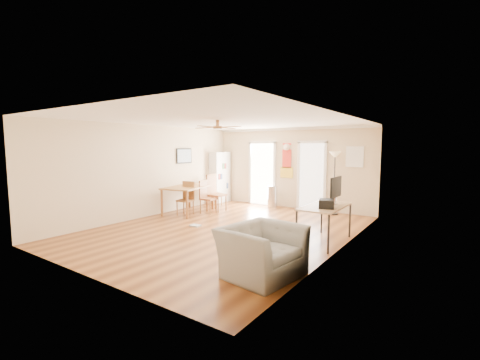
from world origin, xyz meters
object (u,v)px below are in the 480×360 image
Objects in this scene: dining_chair_near at (185,199)px; torchiere_lamp at (334,183)px; computer_desk at (325,224)px; bookshelf at (220,177)px; dining_chair_right_a at (217,193)px; armchair at (262,251)px; trash_can at (272,197)px; printer at (326,204)px; dining_chair_right_b at (208,197)px; dining_chair_far at (215,192)px; dining_table at (188,199)px; wastebasket_a at (289,229)px; wastebasket_b at (274,232)px.

torchiere_lamp is (3.55, 2.53, 0.44)m from dining_chair_near.
torchiere_lamp is at bearing 105.02° from computer_desk.
bookshelf is 1.60× the size of dining_chair_right_a.
trash_can is at bearing 35.88° from armchair.
dining_chair_right_a is 1.17× the size of dining_chair_near.
trash_can is 4.30m from printer.
dining_chair_near is (-0.39, -0.58, -0.01)m from dining_chair_right_b.
trash_can is 2.08× the size of printer.
torchiere_lamp reaches higher than trash_can.
dining_chair_right_a reaches higher than dining_chair_far.
dining_chair_right_b is 2.24m from trash_can.
bookshelf reaches higher than dining_chair_right_b.
dining_table is at bearing -75.75° from bookshelf.
dining_chair_far is at bearing 22.88° from dining_chair_right_b.
wastebasket_a is at bearing 24.26° from armchair.
dining_chair_near reaches higher than armchair.
dining_table is 0.35m from dining_chair_near.
bookshelf is 4.99m from wastebasket_b.
bookshelf is 2.05m from dining_chair_right_b.
dining_chair_far is (-0.28, 1.72, -0.03)m from dining_chair_near.
computer_desk is (4.60, -2.07, -0.06)m from dining_chair_far.
torchiere_lamp is 1.56× the size of armchair.
trash_can is 5.75m from armchair.
computer_desk is 5.11× the size of wastebasket_a.
trash_can is (1.12, 1.94, -0.14)m from dining_chair_right_b.
dining_chair_far is 5.27m from printer.
dining_chair_right_a is at bearing 54.94° from armchair.
dining_chair_right_b is at bearing 46.35° from dining_chair_near.
dining_chair_right_a is 1.91m from trash_can.
printer is at bearing -74.16° from torchiere_lamp.
wastebasket_a is (3.50, -0.30, -0.34)m from dining_chair_near.
dining_chair_far is at bearing 89.17° from dining_chair_near.
torchiere_lamp is at bearing 25.52° from dining_chair_near.
dining_chair_right_a is (0.95, -1.37, -0.34)m from bookshelf.
dining_chair_near is 3.28× the size of wastebasket_b.
torchiere_lamp is (2.05, 0.01, 0.57)m from trash_can.
wastebasket_a is (-0.94, 0.28, -0.72)m from printer.
dining_chair_right_a reaches higher than computer_desk.
dining_chair_far reaches higher than trash_can.
computer_desk is (4.89, -2.70, -0.51)m from bookshelf.
printer reaches higher than armchair.
bookshelf is at bearing 101.02° from dining_table.
computer_desk is 4.93× the size of wastebasket_b.
dining_chair_right_b is (0.95, -1.77, -0.41)m from bookshelf.
trash_can reaches higher than wastebasket_a.
wastebasket_a is (3.66, -0.61, -0.26)m from dining_table.
wastebasket_a is at bearing -91.10° from torchiere_lamp.
wastebasket_a is (3.78, -2.03, -0.31)m from dining_chair_far.
computer_desk is 4.29× the size of printer.
computer_desk is at bearing -2.74° from wastebasket_a.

